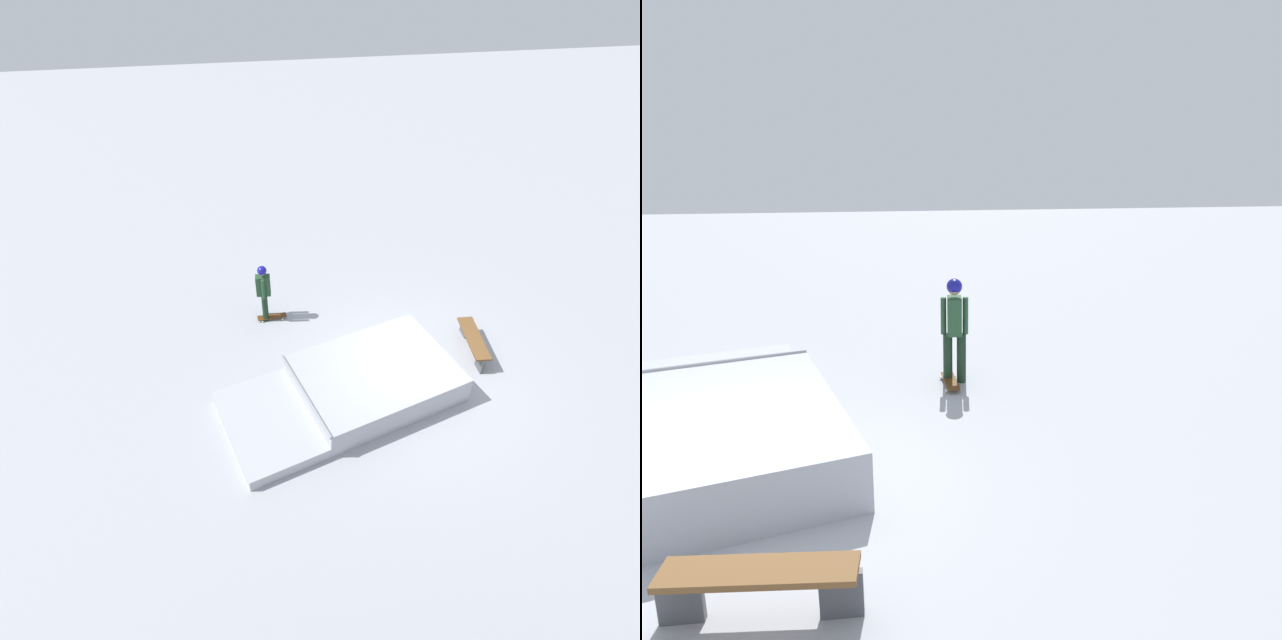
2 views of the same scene
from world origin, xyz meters
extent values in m
plane|color=#A8AAB2|center=(0.00, 0.00, 0.00)|extent=(60.00, 60.00, 0.00)
cube|color=#B0B3BB|center=(1.00, 0.27, 0.35)|extent=(4.20, 3.53, 0.70)
cube|color=#B0B3BB|center=(3.59, 1.05, 0.15)|extent=(2.47, 3.01, 0.30)
cylinder|color=gray|center=(2.73, 0.79, 0.70)|extent=(0.82, 2.51, 0.08)
cylinder|color=black|center=(3.35, -2.88, 0.41)|extent=(0.15, 0.15, 0.82)
cylinder|color=black|center=(3.36, -2.66, 0.41)|extent=(0.15, 0.15, 0.82)
cube|color=#264C2D|center=(3.36, -2.77, 1.12)|extent=(0.40, 0.25, 0.60)
cylinder|color=#264C2D|center=(3.34, -2.94, 1.12)|extent=(0.09, 0.09, 0.60)
cylinder|color=#264C2D|center=(3.37, -2.59, 1.12)|extent=(0.09, 0.09, 0.60)
sphere|color=tan|center=(3.36, -2.77, 1.57)|extent=(0.22, 0.22, 0.22)
sphere|color=navy|center=(3.36, -2.77, 1.60)|extent=(0.25, 0.25, 0.25)
cube|color=#593314|center=(3.19, -2.68, 0.08)|extent=(0.81, 0.24, 0.02)
cylinder|color=silver|center=(2.92, -2.81, 0.03)|extent=(0.06, 0.03, 0.06)
cylinder|color=silver|center=(2.91, -2.58, 0.03)|extent=(0.06, 0.03, 0.06)
cylinder|color=silver|center=(3.48, -2.78, 0.03)|extent=(0.06, 0.03, 0.06)
cylinder|color=silver|center=(3.47, -2.55, 0.03)|extent=(0.06, 0.03, 0.06)
cube|color=brown|center=(-1.80, -0.59, 0.45)|extent=(0.52, 1.62, 0.06)
cube|color=#4C4C51|center=(-1.85, -1.24, 0.21)|extent=(0.08, 0.36, 0.42)
cube|color=#4C4C51|center=(-1.76, 0.06, 0.21)|extent=(0.08, 0.36, 0.42)
camera|label=1|loc=(3.55, 8.05, 9.18)|focal=28.24mm
camera|label=2|loc=(-6.39, -1.66, 3.80)|focal=35.89mm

